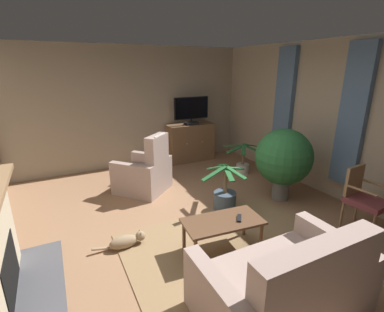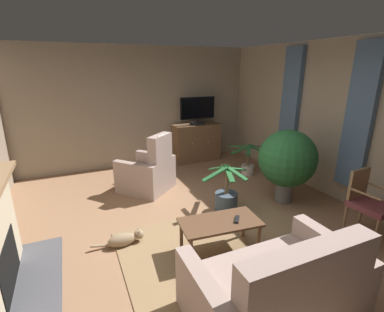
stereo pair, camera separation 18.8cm
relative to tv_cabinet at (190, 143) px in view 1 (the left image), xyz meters
The scene contains 17 objects.
ground_plane 3.20m from the tv_cabinet, 114.44° to the right, with size 5.94×6.96×0.04m, color #936B4C.
wall_back 1.64m from the tv_cabinet, 165.04° to the left, with size 5.94×0.10×2.70m, color gray.
wall_right_with_window 3.34m from the tv_cabinet, 63.91° to the right, with size 0.10×6.96×2.70m, color gray.
curtain_panel_near 3.59m from the tv_cabinet, 67.74° to the right, with size 0.10×0.44×2.26m, color slate.
curtain_panel_far 2.37m from the tv_cabinet, 52.23° to the right, with size 0.10×0.44×2.26m, color slate.
rug_central 3.54m from the tv_cabinet, 108.90° to the right, with size 2.64×1.66×0.01m, color #8E704C.
tv_cabinet is the anchor object (origin of this frame).
television 0.83m from the tv_cabinet, 90.00° to the right, with size 0.87×0.20×0.66m.
coffee_table 3.67m from the tv_cabinet, 110.22° to the right, with size 1.02×0.59×0.43m.
tv_remote 3.66m from the tv_cabinet, 106.94° to the right, with size 0.17×0.05×0.02m, color black.
sofa_floral 4.68m from the tv_cabinet, 105.70° to the right, with size 1.57×0.93×0.95m.
armchair_in_far_corner 2.00m from the tv_cabinet, 141.57° to the right, with size 1.17×1.18×1.12m.
side_chair_far_end 3.97m from the tv_cabinet, 79.02° to the right, with size 0.47×0.52×0.91m.
potted_plant_leafy_by_curtain 1.48m from the tv_cabinet, 65.52° to the right, with size 0.95×0.82×0.67m.
potted_plant_on_hearth_side 2.63m from the tv_cabinet, 104.18° to the right, with size 0.83×0.88×0.78m.
potted_plant_tall_palm_by_window 2.71m from the tv_cabinet, 80.42° to the right, with size 0.96×0.96×1.26m.
cat 3.68m from the tv_cabinet, 129.57° to the right, with size 0.68×0.17×0.19m.
Camera 1 is at (-1.67, -3.10, 2.23)m, focal length 26.22 mm.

